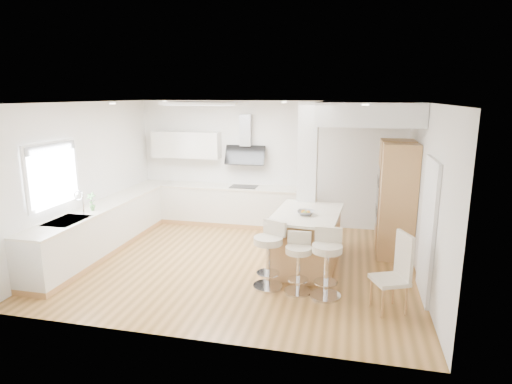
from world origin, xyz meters
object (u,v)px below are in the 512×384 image
(bar_stool_b, at_px, (298,260))
(dining_chair, at_px, (397,270))
(peninsula, at_px, (307,239))
(bar_stool_a, at_px, (269,251))
(bar_stool_c, at_px, (327,259))

(bar_stool_b, height_order, dining_chair, dining_chair)
(peninsula, relative_size, bar_stool_a, 1.62)
(bar_stool_a, bearing_deg, bar_stool_b, 16.04)
(peninsula, xyz_separation_m, bar_stool_a, (-0.48, -0.93, 0.09))
(bar_stool_b, bearing_deg, dining_chair, -15.00)
(peninsula, xyz_separation_m, dining_chair, (1.37, -1.27, 0.10))
(peninsula, distance_m, bar_stool_c, 1.13)
(bar_stool_c, height_order, dining_chair, dining_chair)
(peninsula, distance_m, bar_stool_b, 1.00)
(bar_stool_c, bearing_deg, dining_chair, -10.93)
(bar_stool_a, relative_size, bar_stool_b, 1.13)
(peninsula, height_order, bar_stool_b, peninsula)
(dining_chair, bearing_deg, bar_stool_a, 145.44)
(bar_stool_b, bearing_deg, bar_stool_a, 167.29)
(peninsula, height_order, bar_stool_c, peninsula)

